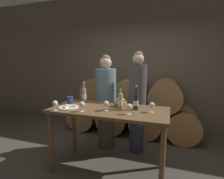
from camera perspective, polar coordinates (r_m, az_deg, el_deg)
ground_plane at (r=2.86m, az=-1.03°, el=-24.58°), size 10.00×10.00×0.00m
stone_wall_back at (r=4.38m, az=8.12°, el=9.33°), size 10.00×0.12×3.20m
barrel_stack at (r=3.96m, az=6.28°, el=-5.70°), size 2.83×0.89×1.24m
tasting_table at (r=2.50m, az=-1.09°, el=-9.11°), size 1.64×0.74×0.93m
person_left at (r=3.19m, az=-2.01°, el=-3.95°), size 0.37×0.37×1.70m
person_right at (r=3.03m, az=8.27°, el=-3.86°), size 0.30×0.30×1.75m
wine_bottle_red at (r=2.41m, az=7.80°, el=-3.88°), size 0.07×0.07×0.33m
wine_bottle_white at (r=2.42m, az=2.72°, el=-3.82°), size 0.07×0.07×0.33m
wine_bottle_rose at (r=2.89m, az=-9.13°, el=-1.72°), size 0.07×0.07×0.33m
blue_crock at (r=2.81m, az=-13.57°, el=-3.27°), size 0.11×0.11×0.11m
bread_basket at (r=2.57m, az=2.72°, el=-4.44°), size 0.19×0.19×0.13m
cheese_plate at (r=2.59m, az=-13.99°, el=-5.59°), size 0.29×0.29×0.04m
wine_glass_far_left at (r=2.48m, az=-18.10°, el=-4.36°), size 0.07×0.07×0.14m
wine_glass_left at (r=2.34m, az=-9.74°, el=-4.87°), size 0.07×0.07×0.14m
wine_glass_center at (r=2.34m, az=-1.83°, el=-4.69°), size 0.07×0.07×0.14m
wine_glass_right at (r=2.20m, az=5.61°, el=-5.66°), size 0.07×0.07×0.14m
wine_glass_far_right at (r=2.33m, az=12.92°, el=-5.03°), size 0.07×0.07×0.14m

